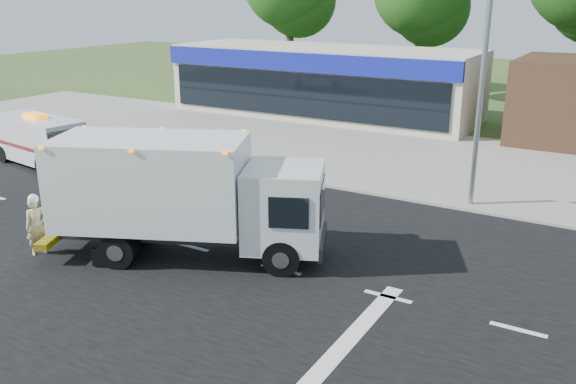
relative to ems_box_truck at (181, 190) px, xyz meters
The scene contains 10 objects.
ground 3.44m from the ems_box_truck, 10.59° to the left, with size 120.00×120.00×0.00m, color #385123.
road_asphalt 3.44m from the ems_box_truck, 10.59° to the left, with size 60.00×14.00×0.02m, color black.
sidewalk 9.35m from the ems_box_truck, 72.18° to the left, with size 60.00×2.40×0.12m, color gray.
parking_apron 14.92m from the ems_box_truck, 79.07° to the left, with size 60.00×9.00×0.02m, color gray.
lane_markings 4.64m from the ems_box_truck, 11.25° to the right, with size 55.20×7.00×0.01m.
ems_box_truck is the anchor object (origin of this frame).
emergency_worker 4.22m from the ems_box_truck, 151.11° to the right, with size 0.62×0.71×1.76m.
ambulance_van 12.20m from the ems_box_truck, 159.12° to the left, with size 4.86×2.45×2.19m.
retail_strip_mall 21.37m from the ems_box_truck, 106.85° to the left, with size 18.00×6.20×4.00m.
traffic_signal_pole 10.08m from the ems_box_truck, 57.59° to the left, with size 3.51×0.25×8.00m.
Camera 1 is at (7.55, -12.54, 6.94)m, focal length 38.00 mm.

